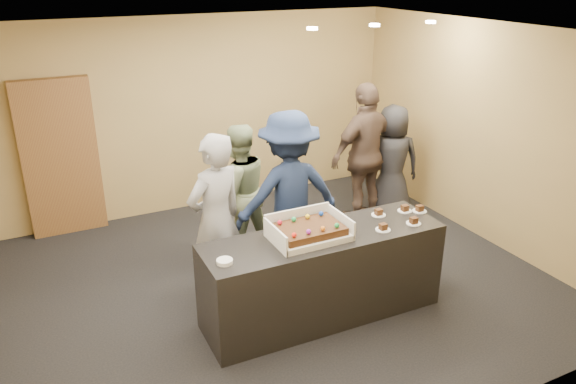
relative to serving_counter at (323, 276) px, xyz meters
The scene contains 17 objects.
room 1.21m from the serving_counter, 109.17° to the left, with size 6.04×6.00×2.70m.
serving_counter is the anchor object (origin of this frame).
storage_cabinet 3.82m from the serving_counter, 122.71° to the left, with size 0.92×0.15×2.03m, color brown.
cake_box 0.52m from the serving_counter, behind, with size 0.72×0.50×0.21m.
sheet_cake 0.57m from the serving_counter, behind, with size 0.62×0.43×0.12m.
plate_stack 1.15m from the serving_counter, behind, with size 0.14×0.14×0.04m, color white.
slice_a 0.76m from the serving_counter, 16.40° to the right, with size 0.15×0.15×0.07m.
slice_b 0.88m from the serving_counter, 10.96° to the left, with size 0.15×0.15×0.07m.
slice_c 1.06m from the serving_counter, 11.22° to the right, with size 0.15×0.15×0.07m.
slice_d 1.14m from the serving_counter, ahead, with size 0.15×0.15×0.07m.
slice_e 1.26m from the serving_counter, ahead, with size 0.15×0.15×0.07m.
person_server_grey 1.20m from the serving_counter, 138.37° to the left, with size 0.67×0.44×1.83m, color gray.
person_sage_man 1.67m from the serving_counter, 98.48° to the left, with size 0.79×0.61×1.62m, color gray.
person_navy_man 1.10m from the serving_counter, 83.40° to the left, with size 1.22×0.70×1.88m, color #192645.
person_brown_extra 2.39m from the serving_counter, 46.52° to the left, with size 1.13×0.47×1.93m, color #4E3A2F.
person_dark_suit 2.69m from the serving_counter, 39.80° to the left, with size 0.77×0.50×1.58m, color #232327.
ceiling_spotlights 2.88m from the serving_counter, 43.54° to the left, with size 1.72×0.12×0.03m.
Camera 1 is at (-2.19, -4.93, 3.32)m, focal length 35.00 mm.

